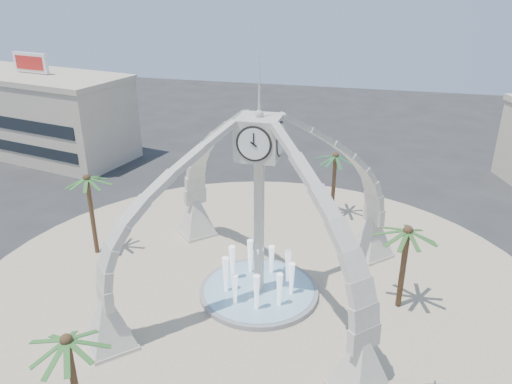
% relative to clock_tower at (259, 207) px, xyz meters
% --- Properties ---
extents(ground, '(140.00, 140.00, 0.00)m').
position_rel_clock_tower_xyz_m(ground, '(0.00, 0.00, -6.49)').
color(ground, '#282828').
rests_on(ground, ground).
extents(plaza, '(40.00, 40.00, 0.06)m').
position_rel_clock_tower_xyz_m(plaza, '(0.00, 0.00, -6.46)').
color(plaza, '#BFAB8E').
rests_on(plaza, ground).
extents(clock_tower, '(17.94, 17.94, 16.30)m').
position_rel_clock_tower_xyz_m(clock_tower, '(0.00, 0.00, 0.00)').
color(clock_tower, beige).
rests_on(clock_tower, ground).
extents(fountain, '(8.00, 8.00, 3.62)m').
position_rel_clock_tower_xyz_m(fountain, '(0.00, 0.00, -6.20)').
color(fountain, gray).
rests_on(fountain, ground).
extents(building_nw, '(23.75, 13.73, 11.90)m').
position_rel_clock_tower_xyz_m(building_nw, '(-32.00, 22.00, -1.66)').
color(building_nw, '#BEB294').
rests_on(building_nw, ground).
extents(palm_east, '(5.17, 5.17, 6.27)m').
position_rel_clock_tower_xyz_m(palm_east, '(9.11, 1.00, -1.03)').
color(palm_east, brown).
rests_on(palm_east, ground).
extents(palm_west, '(4.12, 4.12, 6.94)m').
position_rel_clock_tower_xyz_m(palm_west, '(-13.51, 2.27, -0.34)').
color(palm_west, brown).
rests_on(palm_west, ground).
extents(palm_north, '(4.58, 4.58, 6.38)m').
position_rel_clock_tower_xyz_m(palm_north, '(3.45, 13.30, -0.87)').
color(palm_north, brown).
rests_on(palm_north, ground).
extents(palm_south, '(4.22, 4.22, 5.95)m').
position_rel_clock_tower_xyz_m(palm_south, '(-5.49, -12.66, -1.29)').
color(palm_south, brown).
rests_on(palm_south, ground).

